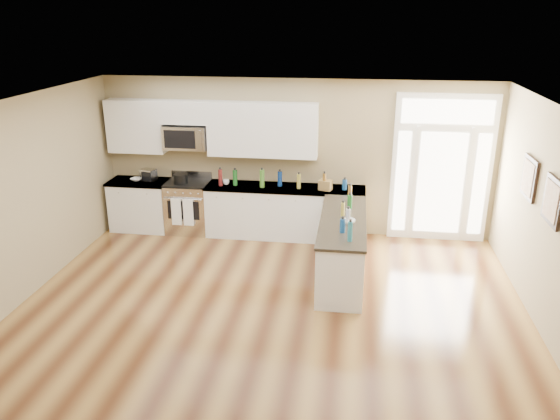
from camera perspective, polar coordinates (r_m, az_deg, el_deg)
name	(u,v)px	position (r m, az deg, el deg)	size (l,w,h in m)	color
ground	(257,354)	(6.78, -2.44, -14.77)	(8.00, 8.00, 0.00)	#4B2915
room_shell	(254,221)	(5.97, -2.68, -1.18)	(8.00, 8.00, 8.00)	#92825C
back_cabinet_left	(141,206)	(10.54, -14.31, 0.38)	(1.10, 0.66, 0.94)	silver
back_cabinet_right	(285,213)	(9.86, 0.49, -0.35)	(2.85, 0.66, 0.94)	silver
peninsula_cabinet	(342,249)	(8.44, 6.48, -4.12)	(0.69, 2.32, 0.94)	silver
upper_cabinet_left	(136,126)	(10.29, -14.77, 8.48)	(1.04, 0.33, 0.95)	silver
upper_cabinet_right	(263,130)	(9.64, -1.84, 8.38)	(1.94, 0.33, 0.95)	silver
upper_cabinet_short	(185,112)	(9.92, -9.86, 10.05)	(0.82, 0.33, 0.40)	silver
microwave	(186,137)	(9.97, -9.78, 7.52)	(0.78, 0.41, 0.42)	silver
entry_door	(441,169)	(9.88, 16.50, 4.13)	(1.70, 0.10, 2.60)	white
wall_art_near	(529,178)	(8.33, 24.60, 3.08)	(0.05, 0.58, 0.58)	black
wall_art_far	(553,201)	(7.42, 26.61, 0.84)	(0.05, 0.58, 0.58)	black
kitchen_range	(189,207)	(10.22, -9.51, 0.36)	(0.77, 0.69, 1.08)	silver
stockpot	(181,178)	(9.99, -10.33, 3.28)	(0.25, 0.25, 0.19)	black
toaster_oven	(148,175)	(10.31, -13.58, 3.58)	(0.26, 0.20, 0.22)	silver
cardboard_box	(325,185)	(9.54, 4.78, 2.62)	(0.22, 0.16, 0.18)	olive
bowl_left	(136,179)	(10.39, -14.79, 3.11)	(0.20, 0.20, 0.05)	white
bowl_peninsula	(349,221)	(8.08, 7.25, -1.18)	(0.18, 0.18, 0.06)	white
cup_counter	(226,182)	(9.86, -5.65, 2.92)	(0.12, 0.12, 0.09)	white
counter_bottles	(299,191)	(9.06, 1.97, 2.04)	(2.41, 2.41, 0.32)	#19591E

